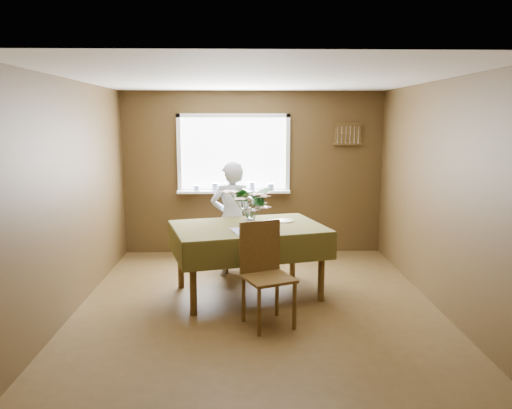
{
  "coord_description": "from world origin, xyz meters",
  "views": [
    {
      "loc": [
        -0.16,
        -5.43,
        2.07
      ],
      "look_at": [
        0.0,
        0.55,
        1.05
      ],
      "focal_mm": 35.0,
      "sensor_mm": 36.0,
      "label": 1
    }
  ],
  "objects_px": {
    "chair_far": "(235,236)",
    "chair_near": "(265,269)",
    "flower_bouquet": "(250,203)",
    "dining_table": "(248,234)",
    "seated_woman": "(232,219)"
  },
  "relations": [
    {
      "from": "chair_far",
      "to": "flower_bouquet",
      "type": "bearing_deg",
      "value": 74.34
    },
    {
      "from": "dining_table",
      "to": "seated_woman",
      "type": "relative_size",
      "value": 1.29
    },
    {
      "from": "chair_far",
      "to": "flower_bouquet",
      "type": "distance_m",
      "value": 1.31
    },
    {
      "from": "dining_table",
      "to": "flower_bouquet",
      "type": "distance_m",
      "value": 0.44
    },
    {
      "from": "seated_woman",
      "to": "flower_bouquet",
      "type": "distance_m",
      "value": 1.05
    },
    {
      "from": "chair_near",
      "to": "seated_woman",
      "type": "xyz_separation_m",
      "value": [
        -0.37,
        1.61,
        0.2
      ]
    },
    {
      "from": "flower_bouquet",
      "to": "chair_far",
      "type": "bearing_deg",
      "value": 99.57
    },
    {
      "from": "dining_table",
      "to": "chair_far",
      "type": "relative_size",
      "value": 2.22
    },
    {
      "from": "chair_far",
      "to": "seated_woman",
      "type": "height_order",
      "value": "seated_woman"
    },
    {
      "from": "chair_far",
      "to": "flower_bouquet",
      "type": "height_order",
      "value": "flower_bouquet"
    },
    {
      "from": "dining_table",
      "to": "flower_bouquet",
      "type": "bearing_deg",
      "value": -98.22
    },
    {
      "from": "flower_bouquet",
      "to": "chair_near",
      "type": "bearing_deg",
      "value": -78.27
    },
    {
      "from": "chair_far",
      "to": "chair_near",
      "type": "xyz_separation_m",
      "value": [
        0.33,
        -1.79,
        0.07
      ]
    },
    {
      "from": "chair_far",
      "to": "chair_near",
      "type": "bearing_deg",
      "value": 75.14
    },
    {
      "from": "chair_near",
      "to": "seated_woman",
      "type": "relative_size",
      "value": 0.68
    }
  ]
}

